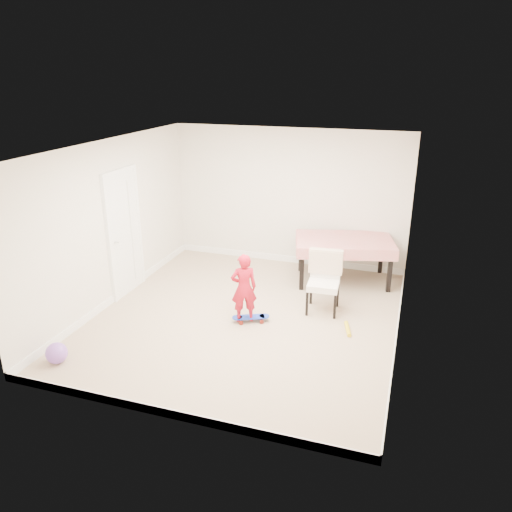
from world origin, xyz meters
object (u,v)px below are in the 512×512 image
(dining_table, at_px, (343,260))
(balloon, at_px, (57,353))
(child, at_px, (244,290))
(skateboard, at_px, (251,319))
(dining_chair, at_px, (323,283))

(dining_table, height_order, balloon, dining_table)
(dining_table, xyz_separation_m, child, (-1.16, -2.04, 0.14))
(dining_table, distance_m, skateboard, 2.29)
(dining_chair, relative_size, balloon, 3.44)
(dining_table, height_order, dining_chair, dining_chair)
(skateboard, bearing_deg, dining_chair, 11.30)
(child, bearing_deg, dining_table, -147.55)
(dining_table, bearing_deg, balloon, -143.31)
(dining_table, distance_m, dining_chair, 1.31)
(dining_chair, xyz_separation_m, skateboard, (-0.96, -0.69, -0.44))
(dining_table, distance_m, child, 2.35)
(dining_chair, relative_size, skateboard, 1.70)
(skateboard, bearing_deg, balloon, -162.23)
(dining_chair, distance_m, child, 1.28)
(dining_table, relative_size, dining_chair, 1.74)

